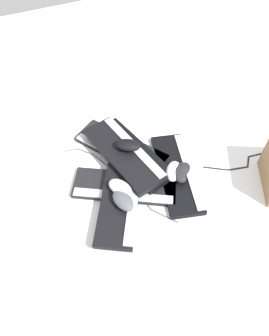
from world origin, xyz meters
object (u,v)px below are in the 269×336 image
at_px(keyboard_2, 177,173).
at_px(mouse_3, 120,188).
at_px(mouse_0, 174,171).
at_px(mouse_5, 123,200).
at_px(keyboard_5, 121,199).
at_px(mouse_1, 177,173).
at_px(keyboard_3, 131,153).
at_px(keyboard_1, 125,187).
at_px(mouse_2, 128,145).
at_px(keyboard_4, 124,153).
at_px(mouse_4, 180,171).
at_px(keyboard_0, 121,148).

bearing_deg(keyboard_2, mouse_3, 93.09).
xyz_separation_m(mouse_0, mouse_5, (-0.07, 0.26, 0.03)).
relative_size(keyboard_5, mouse_3, 4.16).
relative_size(mouse_1, mouse_3, 1.00).
bearing_deg(keyboard_3, keyboard_5, 147.31).
distance_m(keyboard_1, mouse_1, 0.24).
bearing_deg(keyboard_1, mouse_3, 138.95).
bearing_deg(keyboard_5, mouse_2, -30.07).
relative_size(keyboard_1, keyboard_3, 0.99).
bearing_deg(mouse_3, mouse_1, 59.05).
relative_size(keyboard_3, mouse_2, 4.22).
relative_size(keyboard_4, mouse_1, 4.20).
height_order(keyboard_4, mouse_2, mouse_2).
bearing_deg(mouse_4, mouse_0, -34.10).
height_order(keyboard_1, mouse_5, mouse_5).
xyz_separation_m(keyboard_1, mouse_3, (-0.04, 0.03, 0.07)).
xyz_separation_m(mouse_1, mouse_5, (-0.05, 0.27, 0.03)).
bearing_deg(keyboard_1, keyboard_2, -95.12).
bearing_deg(mouse_0, keyboard_4, 83.42).
xyz_separation_m(keyboard_0, keyboard_4, (-0.08, 0.02, 0.06)).
bearing_deg(mouse_2, keyboard_2, 169.46).
xyz_separation_m(keyboard_0, mouse_0, (-0.24, -0.15, 0.04)).
distance_m(keyboard_3, keyboard_4, 0.05).
bearing_deg(keyboard_0, mouse_4, -144.24).
xyz_separation_m(keyboard_2, mouse_2, (0.16, 0.17, 0.10)).
distance_m(keyboard_2, mouse_5, 0.31).
bearing_deg(keyboard_4, mouse_0, -133.42).
distance_m(keyboard_5, mouse_2, 0.24).
xyz_separation_m(mouse_1, mouse_2, (0.18, 0.15, 0.06)).
relative_size(mouse_3, mouse_4, 1.00).
xyz_separation_m(keyboard_5, mouse_4, (0.03, -0.29, 0.01)).
height_order(mouse_0, mouse_2, mouse_2).
bearing_deg(keyboard_1, mouse_1, -101.01).
bearing_deg(keyboard_5, mouse_5, 176.77).
bearing_deg(keyboard_5, keyboard_4, -25.64).
distance_m(keyboard_5, mouse_5, 0.05).
xyz_separation_m(keyboard_1, mouse_2, (0.14, -0.07, 0.10)).
relative_size(mouse_1, mouse_4, 1.00).
relative_size(mouse_0, mouse_2, 1.00).
bearing_deg(mouse_1, keyboard_3, 32.98).
relative_size(mouse_2, mouse_3, 1.00).
height_order(keyboard_2, mouse_5, mouse_5).
bearing_deg(keyboard_0, keyboard_5, 158.32).
distance_m(keyboard_1, mouse_5, 0.13).
xyz_separation_m(mouse_3, mouse_4, (-0.00, -0.28, -0.03)).
relative_size(keyboard_1, mouse_3, 4.16).
bearing_deg(mouse_5, mouse_4, -90.45).
relative_size(keyboard_2, mouse_5, 4.21).
xyz_separation_m(keyboard_2, mouse_5, (-0.08, 0.29, 0.07)).
relative_size(mouse_1, mouse_2, 1.00).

